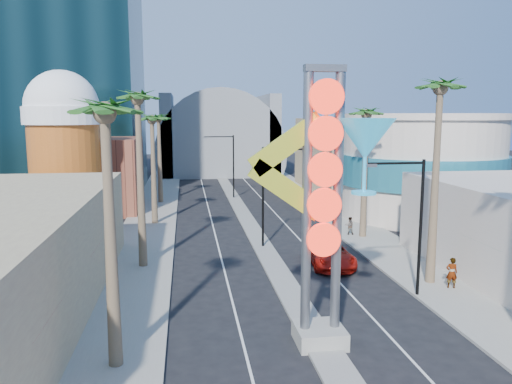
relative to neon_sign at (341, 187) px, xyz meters
name	(u,v)px	position (x,y,z in m)	size (l,w,h in m)	color
ground	(339,376)	(-0.82, -2.96, -7.31)	(240.00, 240.00, 0.00)	black
sidewalk_west	(153,214)	(-10.32, 32.04, -7.23)	(5.00, 100.00, 0.15)	gray
sidewalk_east	(326,209)	(8.68, 32.04, -7.23)	(5.00, 100.00, 0.15)	gray
median	(239,206)	(-0.82, 35.04, -7.23)	(1.60, 84.00, 0.15)	gray
hotel_tower	(56,1)	(-22.82, 49.04, 17.69)	(20.00, 20.00, 50.00)	black
brick_filler_west	(93,175)	(-16.82, 35.04, -3.31)	(10.00, 10.00, 8.00)	brown
filler_east	(346,155)	(15.18, 45.04, -2.31)	(10.00, 20.00, 10.00)	tan
beer_mug	(64,144)	(-17.82, 27.04, 0.54)	(7.00, 7.00, 14.50)	#A95316
turquoise_building	(421,166)	(17.18, 27.04, -2.06)	(16.60, 16.60, 10.60)	beige
canopy	(219,150)	(-0.82, 69.04, -3.00)	(22.00, 16.00, 22.00)	slate
neon_sign	(341,187)	(0.00, 0.00, 0.00)	(6.53, 2.60, 12.55)	gray
streetlight_0	(270,187)	(-0.27, 17.04, -2.43)	(3.79, 0.25, 8.00)	black
streetlight_1	(229,160)	(-1.36, 41.04, -2.43)	(3.79, 0.25, 8.00)	black
streetlight_2	(413,215)	(5.91, 5.04, -2.47)	(3.45, 0.25, 8.00)	black
palm_0	(105,128)	(-9.82, -0.96, 2.62)	(2.40, 2.40, 11.70)	brown
palm_1	(138,109)	(-9.82, 13.04, 3.52)	(2.40, 2.40, 12.70)	brown
palm_2	(152,125)	(-9.82, 27.04, 2.17)	(2.40, 2.40, 11.20)	brown
palm_3	(159,123)	(-9.82, 39.04, 2.17)	(2.40, 2.40, 11.20)	brown
palm_5	(440,101)	(8.18, 7.04, 3.96)	(2.40, 2.40, 13.20)	brown
palm_6	(366,121)	(8.18, 19.04, 2.62)	(2.40, 2.40, 11.70)	brown
palm_7	(326,112)	(8.18, 31.04, 3.52)	(2.40, 2.40, 12.70)	brown
red_pickup	(329,254)	(3.05, 11.76, -6.47)	(2.77, 6.02, 1.67)	#B0150D
pedestrian_a	(452,273)	(8.90, 5.80, -6.22)	(0.68, 0.45, 1.88)	gray
pedestrian_b	(350,226)	(7.27, 19.81, -6.39)	(0.75, 0.58, 1.54)	gray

